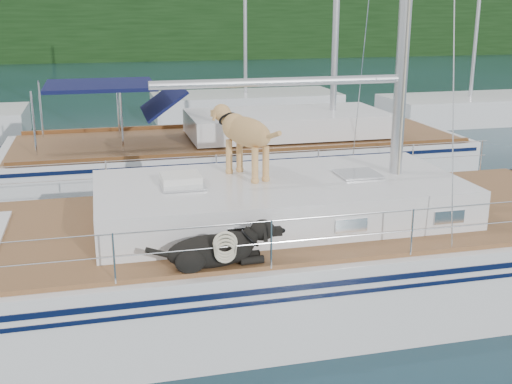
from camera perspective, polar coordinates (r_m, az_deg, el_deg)
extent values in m
plane|color=black|center=(9.65, -2.63, -9.69)|extent=(120.00, 120.00, 0.00)
cube|color=black|center=(53.56, -12.57, 14.52)|extent=(90.00, 3.00, 6.00)
cube|color=#595147|center=(54.86, -12.46, 12.04)|extent=(92.00, 1.00, 1.20)
cube|color=silver|center=(9.44, -2.67, -6.96)|extent=(12.00, 3.80, 1.40)
cube|color=brown|center=(9.18, -2.73, -2.77)|extent=(11.52, 3.50, 0.06)
cube|color=silver|center=(9.26, 2.10, -0.60)|extent=(5.20, 2.50, 0.55)
cylinder|color=silver|center=(8.93, 2.21, 9.75)|extent=(3.60, 0.12, 0.12)
cylinder|color=silver|center=(7.37, -0.12, -2.72)|extent=(10.56, 0.01, 0.01)
cylinder|color=silver|center=(10.67, -4.62, 3.20)|extent=(10.56, 0.01, 0.01)
cube|color=#1B2FAE|center=(10.55, -7.11, 0.00)|extent=(0.86, 0.73, 0.06)
cube|color=white|center=(9.04, -6.70, 1.14)|extent=(0.56, 0.46, 0.14)
torus|color=beige|center=(7.32, -2.76, -4.55)|extent=(0.36, 0.13, 0.35)
cube|color=silver|center=(15.77, -1.51, 2.39)|extent=(11.00, 3.50, 1.30)
cube|color=brown|center=(15.63, -1.53, 4.71)|extent=(10.56, 3.29, 0.06)
cube|color=silver|center=(15.86, 2.73, 6.15)|extent=(4.80, 2.30, 0.55)
cube|color=#0D1039|center=(15.05, -13.70, 9.22)|extent=(2.40, 2.30, 0.08)
cube|color=silver|center=(25.45, -0.93, 7.58)|extent=(7.20, 3.00, 1.10)
cube|color=silver|center=(25.78, 18.40, 6.87)|extent=(6.40, 3.00, 1.10)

